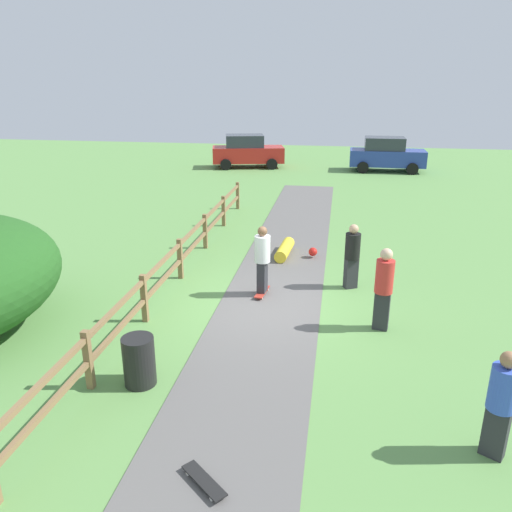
{
  "coord_description": "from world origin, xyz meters",
  "views": [
    {
      "loc": [
        1.45,
        -10.75,
        5.09
      ],
      "look_at": [
        -0.44,
        0.59,
        1.0
      ],
      "focal_mm": 35.25,
      "sensor_mm": 36.0,
      "label": 1
    }
  ],
  "objects_px": {
    "bystander_black": "(352,254)",
    "parked_car_blue": "(386,154)",
    "trash_bin": "(139,361)",
    "skateboard_loose": "(204,481)",
    "skater_riding": "(262,257)",
    "bystander_blue": "(501,400)",
    "skater_fallen": "(287,250)",
    "bystander_red": "(384,285)",
    "parked_car_red": "(247,151)"
  },
  "relations": [
    {
      "from": "skater_riding",
      "to": "bystander_blue",
      "type": "distance_m",
      "value": 6.45
    },
    {
      "from": "trash_bin",
      "to": "parked_car_red",
      "type": "height_order",
      "value": "parked_car_red"
    },
    {
      "from": "bystander_blue",
      "to": "bystander_red",
      "type": "bearing_deg",
      "value": 109.87
    },
    {
      "from": "trash_bin",
      "to": "bystander_blue",
      "type": "height_order",
      "value": "bystander_blue"
    },
    {
      "from": "parked_car_blue",
      "to": "skateboard_loose",
      "type": "bearing_deg",
      "value": -99.46
    },
    {
      "from": "bystander_blue",
      "to": "parked_car_red",
      "type": "distance_m",
      "value": 24.8
    },
    {
      "from": "trash_bin",
      "to": "parked_car_blue",
      "type": "height_order",
      "value": "parked_car_blue"
    },
    {
      "from": "skater_fallen",
      "to": "parked_car_red",
      "type": "relative_size",
      "value": 0.33
    },
    {
      "from": "skater_riding",
      "to": "skateboard_loose",
      "type": "xyz_separation_m",
      "value": [
        0.19,
        -6.24,
        -0.91
      ]
    },
    {
      "from": "bystander_black",
      "to": "parked_car_blue",
      "type": "xyz_separation_m",
      "value": [
        2.17,
        17.7,
        0.03
      ]
    },
    {
      "from": "trash_bin",
      "to": "skater_fallen",
      "type": "relative_size",
      "value": 0.6
    },
    {
      "from": "parked_car_blue",
      "to": "parked_car_red",
      "type": "xyz_separation_m",
      "value": [
        -8.1,
        -0.01,
        0.0
      ]
    },
    {
      "from": "trash_bin",
      "to": "skateboard_loose",
      "type": "distance_m",
      "value": 2.75
    },
    {
      "from": "trash_bin",
      "to": "bystander_blue",
      "type": "relative_size",
      "value": 0.54
    },
    {
      "from": "skateboard_loose",
      "to": "trash_bin",
      "type": "bearing_deg",
      "value": 129.11
    },
    {
      "from": "skater_fallen",
      "to": "bystander_blue",
      "type": "height_order",
      "value": "bystander_blue"
    },
    {
      "from": "bystander_blue",
      "to": "bystander_black",
      "type": "bearing_deg",
      "value": 108.36
    },
    {
      "from": "bystander_red",
      "to": "bystander_black",
      "type": "bearing_deg",
      "value": 105.74
    },
    {
      "from": "skater_riding",
      "to": "skateboard_loose",
      "type": "bearing_deg",
      "value": -88.25
    },
    {
      "from": "bystander_black",
      "to": "parked_car_red",
      "type": "relative_size",
      "value": 0.38
    },
    {
      "from": "bystander_black",
      "to": "bystander_red",
      "type": "distance_m",
      "value": 2.26
    },
    {
      "from": "skateboard_loose",
      "to": "parked_car_blue",
      "type": "relative_size",
      "value": 0.17
    },
    {
      "from": "trash_bin",
      "to": "bystander_black",
      "type": "relative_size",
      "value": 0.53
    },
    {
      "from": "skater_riding",
      "to": "bystander_black",
      "type": "height_order",
      "value": "skater_riding"
    },
    {
      "from": "parked_car_blue",
      "to": "trash_bin",
      "type": "bearing_deg",
      "value": -104.47
    },
    {
      "from": "skater_riding",
      "to": "parked_car_blue",
      "type": "relative_size",
      "value": 0.42
    },
    {
      "from": "skater_riding",
      "to": "bystander_black",
      "type": "distance_m",
      "value": 2.31
    },
    {
      "from": "trash_bin",
      "to": "skater_fallen",
      "type": "bearing_deg",
      "value": 75.61
    },
    {
      "from": "trash_bin",
      "to": "parked_car_blue",
      "type": "distance_m",
      "value": 23.41
    },
    {
      "from": "parked_car_blue",
      "to": "bystander_black",
      "type": "bearing_deg",
      "value": -96.98
    },
    {
      "from": "skateboard_loose",
      "to": "parked_car_red",
      "type": "bearing_deg",
      "value": 99.1
    },
    {
      "from": "skater_fallen",
      "to": "parked_car_blue",
      "type": "bearing_deg",
      "value": 75.49
    },
    {
      "from": "trash_bin",
      "to": "bystander_blue",
      "type": "distance_m",
      "value": 5.7
    },
    {
      "from": "skater_fallen",
      "to": "bystander_red",
      "type": "height_order",
      "value": "bystander_red"
    },
    {
      "from": "bystander_blue",
      "to": "parked_car_blue",
      "type": "bearing_deg",
      "value": 89.44
    },
    {
      "from": "skateboard_loose",
      "to": "parked_car_blue",
      "type": "height_order",
      "value": "parked_car_blue"
    },
    {
      "from": "bystander_red",
      "to": "skateboard_loose",
      "type": "bearing_deg",
      "value": -117.71
    },
    {
      "from": "skateboard_loose",
      "to": "bystander_red",
      "type": "bearing_deg",
      "value": 62.29
    },
    {
      "from": "skateboard_loose",
      "to": "parked_car_blue",
      "type": "bearing_deg",
      "value": 80.54
    },
    {
      "from": "bystander_black",
      "to": "parked_car_blue",
      "type": "height_order",
      "value": "parked_car_blue"
    },
    {
      "from": "bystander_blue",
      "to": "bystander_red",
      "type": "height_order",
      "value": "bystander_red"
    },
    {
      "from": "skateboard_loose",
      "to": "parked_car_blue",
      "type": "xyz_separation_m",
      "value": [
        4.13,
        24.78,
        0.87
      ]
    },
    {
      "from": "skater_riding",
      "to": "bystander_red",
      "type": "relative_size",
      "value": 0.96
    },
    {
      "from": "skateboard_loose",
      "to": "bystander_red",
      "type": "distance_m",
      "value": 5.62
    },
    {
      "from": "parked_car_blue",
      "to": "skater_fallen",
      "type": "bearing_deg",
      "value": -104.51
    },
    {
      "from": "bystander_red",
      "to": "parked_car_red",
      "type": "xyz_separation_m",
      "value": [
        -6.55,
        19.86,
        -0.05
      ]
    },
    {
      "from": "parked_car_red",
      "to": "trash_bin",
      "type": "bearing_deg",
      "value": -84.33
    },
    {
      "from": "skater_riding",
      "to": "parked_car_blue",
      "type": "xyz_separation_m",
      "value": [
        4.32,
        18.54,
        -0.04
      ]
    },
    {
      "from": "bystander_red",
      "to": "parked_car_blue",
      "type": "height_order",
      "value": "parked_car_blue"
    },
    {
      "from": "skater_fallen",
      "to": "parked_car_blue",
      "type": "height_order",
      "value": "parked_car_blue"
    }
  ]
}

